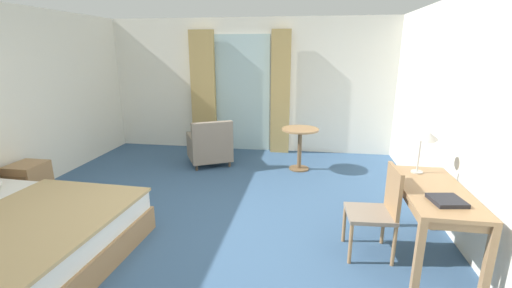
{
  "coord_description": "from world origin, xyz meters",
  "views": [
    {
      "loc": [
        1.21,
        -3.34,
        2.01
      ],
      "look_at": [
        0.66,
        0.12,
        1.04
      ],
      "focal_mm": 24.06,
      "sensor_mm": 36.0,
      "label": 1
    }
  ],
  "objects_px": {
    "closed_book": "(447,201)",
    "armchair_by_window": "(210,147)",
    "desk_lamp": "(428,141)",
    "round_cafe_table": "(300,140)",
    "desk_chair": "(379,207)",
    "nightstand": "(29,182)",
    "writing_desk": "(433,197)"
  },
  "relations": [
    {
      "from": "armchair_by_window",
      "to": "desk_lamp",
      "type": "bearing_deg",
      "value": -33.3
    },
    {
      "from": "round_cafe_table",
      "to": "desk_chair",
      "type": "bearing_deg",
      "value": -70.73
    },
    {
      "from": "desk_lamp",
      "to": "writing_desk",
      "type": "bearing_deg",
      "value": -96.81
    },
    {
      "from": "desk_chair",
      "to": "round_cafe_table",
      "type": "relative_size",
      "value": 1.28
    },
    {
      "from": "round_cafe_table",
      "to": "armchair_by_window",
      "type": "bearing_deg",
      "value": 179.65
    },
    {
      "from": "desk_lamp",
      "to": "closed_book",
      "type": "distance_m",
      "value": 0.88
    },
    {
      "from": "nightstand",
      "to": "round_cafe_table",
      "type": "height_order",
      "value": "round_cafe_table"
    },
    {
      "from": "armchair_by_window",
      "to": "writing_desk",
      "type": "bearing_deg",
      "value": -40.04
    },
    {
      "from": "nightstand",
      "to": "round_cafe_table",
      "type": "bearing_deg",
      "value": 27.5
    },
    {
      "from": "armchair_by_window",
      "to": "closed_book",
      "type": "bearing_deg",
      "value": -43.54
    },
    {
      "from": "armchair_by_window",
      "to": "round_cafe_table",
      "type": "distance_m",
      "value": 1.61
    },
    {
      "from": "desk_chair",
      "to": "round_cafe_table",
      "type": "height_order",
      "value": "desk_chair"
    },
    {
      "from": "desk_chair",
      "to": "closed_book",
      "type": "bearing_deg",
      "value": -34.01
    },
    {
      "from": "writing_desk",
      "to": "armchair_by_window",
      "type": "relative_size",
      "value": 1.34
    },
    {
      "from": "desk_chair",
      "to": "desk_lamp",
      "type": "bearing_deg",
      "value": 42.85
    },
    {
      "from": "writing_desk",
      "to": "desk_chair",
      "type": "distance_m",
      "value": 0.5
    },
    {
      "from": "desk_lamp",
      "to": "closed_book",
      "type": "height_order",
      "value": "desk_lamp"
    },
    {
      "from": "closed_book",
      "to": "armchair_by_window",
      "type": "distance_m",
      "value": 4.07
    },
    {
      "from": "closed_book",
      "to": "armchair_by_window",
      "type": "bearing_deg",
      "value": 126.94
    },
    {
      "from": "round_cafe_table",
      "to": "closed_book",
      "type": "bearing_deg",
      "value": -64.33
    },
    {
      "from": "armchair_by_window",
      "to": "round_cafe_table",
      "type": "bearing_deg",
      "value": -0.35
    },
    {
      "from": "armchair_by_window",
      "to": "round_cafe_table",
      "type": "relative_size",
      "value": 1.33
    },
    {
      "from": "closed_book",
      "to": "round_cafe_table",
      "type": "distance_m",
      "value": 3.09
    },
    {
      "from": "desk_chair",
      "to": "desk_lamp",
      "type": "distance_m",
      "value": 0.92
    },
    {
      "from": "nightstand",
      "to": "closed_book",
      "type": "bearing_deg",
      "value": -10.42
    },
    {
      "from": "nightstand",
      "to": "desk_lamp",
      "type": "relative_size",
      "value": 1.16
    },
    {
      "from": "nightstand",
      "to": "armchair_by_window",
      "type": "distance_m",
      "value": 2.74
    },
    {
      "from": "nightstand",
      "to": "closed_book",
      "type": "relative_size",
      "value": 2.06
    },
    {
      "from": "round_cafe_table",
      "to": "nightstand",
      "type": "bearing_deg",
      "value": -152.5
    },
    {
      "from": "desk_chair",
      "to": "closed_book",
      "type": "xyz_separation_m",
      "value": [
        0.48,
        -0.32,
        0.25
      ]
    },
    {
      "from": "nightstand",
      "to": "desk_chair",
      "type": "height_order",
      "value": "desk_chair"
    },
    {
      "from": "desk_lamp",
      "to": "armchair_by_window",
      "type": "relative_size",
      "value": 0.47
    }
  ]
}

